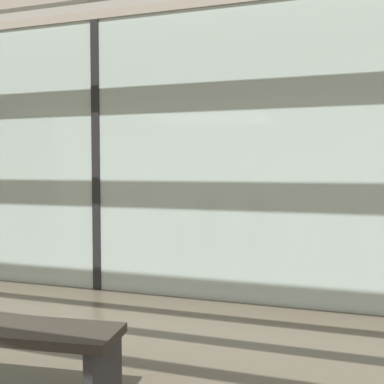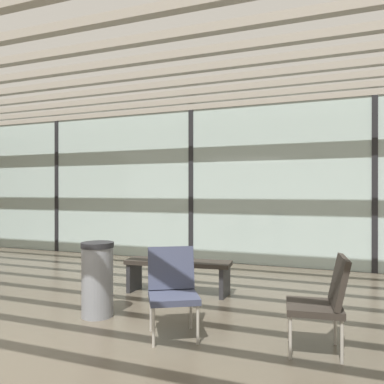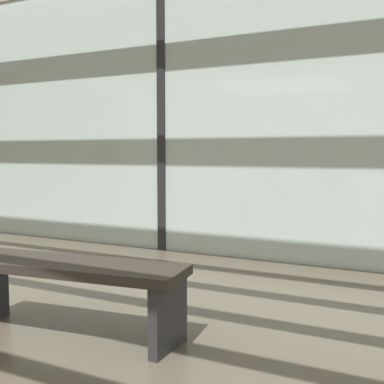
% 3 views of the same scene
% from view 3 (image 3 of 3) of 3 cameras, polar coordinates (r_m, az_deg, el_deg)
% --- Properties ---
extents(glass_curtain_wall, '(14.00, 0.08, 3.16)m').
position_cam_3_polar(glass_curtain_wall, '(5.52, -3.51, 9.39)').
color(glass_curtain_wall, '#A3B7B2').
rests_on(glass_curtain_wall, ground).
extents(window_mullion_1, '(0.10, 0.12, 3.16)m').
position_cam_3_polar(window_mullion_1, '(5.52, -3.51, 9.39)').
color(window_mullion_1, black).
rests_on(window_mullion_1, ground).
extents(parked_airplane, '(11.31, 4.31, 4.31)m').
position_cam_3_polar(parked_airplane, '(10.71, 20.02, 10.02)').
color(parked_airplane, silver).
rests_on(parked_airplane, ground).
extents(waiting_bench, '(1.54, 0.57, 0.47)m').
position_cam_3_polar(waiting_bench, '(3.08, -14.69, -10.09)').
color(waiting_bench, '#28231E').
rests_on(waiting_bench, ground).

